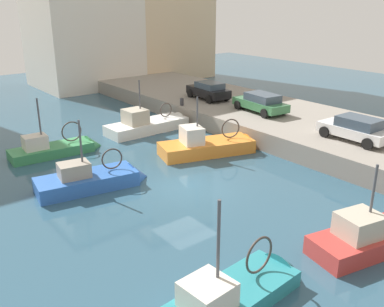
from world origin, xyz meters
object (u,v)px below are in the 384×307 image
Objects in this scene: fishing_boat_white at (151,128)px; parked_car_black at (209,90)px; fishing_boat_blue at (95,185)px; parked_car_green at (261,102)px; parked_car_white at (356,129)px; fishing_boat_green at (58,152)px; fishing_boat_orange at (212,151)px; fishing_boat_teal at (235,299)px; fishing_boat_red at (376,242)px; mooring_bollard_mid at (182,102)px.

fishing_boat_white is 1.69× the size of parked_car_black.
parked_car_green is (13.99, 2.09, 1.79)m from fishing_boat_blue.
fishing_boat_white is 6.62m from parked_car_black.
parked_car_green is 1.08× the size of parked_car_white.
fishing_boat_green is at bearing -174.90° from fishing_boat_white.
fishing_boat_blue is 1.42× the size of parked_car_white.
fishing_boat_white is 1.19× the size of fishing_boat_green.
fishing_boat_orange is 1.12× the size of fishing_boat_teal.
fishing_boat_red reaches higher than parked_car_black.
fishing_boat_blue is 5.82m from fishing_boat_green.
fishing_boat_orange is (7.41, -5.59, 0.01)m from fishing_boat_green.
fishing_boat_white reaches higher than parked_car_white.
fishing_boat_green reaches higher than parked_car_black.
fishing_boat_white is at bearing 146.00° from parked_car_green.
fishing_boat_green reaches higher than mooring_bollard_mid.
fishing_boat_blue is (-5.96, 11.57, -0.05)m from fishing_boat_red.
fishing_boat_green is 14.16m from parked_car_green.
fishing_boat_red is 20.80m from parked_car_black.
fishing_boat_blue is 14.26m from parked_car_green.
fishing_boat_teal reaches higher than fishing_boat_white.
fishing_boat_orange is at bearing 52.50° from fishing_boat_teal.
fishing_boat_green is 1.38× the size of parked_car_white.
parked_car_black is (-0.18, 5.52, 0.01)m from parked_car_green.
fishing_boat_green is at bearing 142.99° from fishing_boat_orange.
fishing_boat_white is at bearing 40.52° from fishing_boat_blue.
parked_car_black is (13.37, 1.80, 1.79)m from fishing_boat_green.
fishing_boat_teal is (-0.92, -16.45, 0.01)m from fishing_boat_green.
fishing_boat_blue is 0.97× the size of fishing_boat_teal.
fishing_boat_red is 1.00× the size of fishing_boat_teal.
fishing_boat_teal reaches higher than fishing_boat_blue.
fishing_boat_white is at bearing 5.10° from fishing_boat_green.
fishing_boat_red is 18.23m from fishing_boat_green.
fishing_boat_teal is (-0.48, -10.64, 0.02)m from fishing_boat_blue.
fishing_boat_green is at bearing 107.60° from fishing_boat_red.
mooring_bollard_mid is (-3.18, 5.08, -0.42)m from parked_car_green.
mooring_bollard_mid is (3.28, 0.73, 1.33)m from fishing_boat_white.
mooring_bollard_mid is (2.96, 6.95, 1.35)m from fishing_boat_orange.
fishing_boat_red is 1.47× the size of parked_car_white.
fishing_boat_orange is (7.85, 0.22, 0.02)m from fishing_boat_blue.
fishing_boat_teal is 21.13m from mooring_bollard_mid.
parked_car_black is at bearing 10.50° from fishing_boat_white.
fishing_boat_red is 11.95m from fishing_boat_orange.
mooring_bollard_mid is at bearing 57.62° from fishing_boat_teal.
fishing_boat_red is 9.65m from parked_car_white.
parked_car_green is 5.52m from parked_car_black.
parked_car_black is (13.81, 7.60, 1.80)m from fishing_boat_blue.
fishing_boat_red is at bearing -99.14° from fishing_boat_orange.
parked_car_black is 13.36m from parked_car_white.
fishing_boat_orange is 13.69m from fishing_boat_teal.
parked_car_black is at bearing 8.24° from mooring_bollard_mid.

